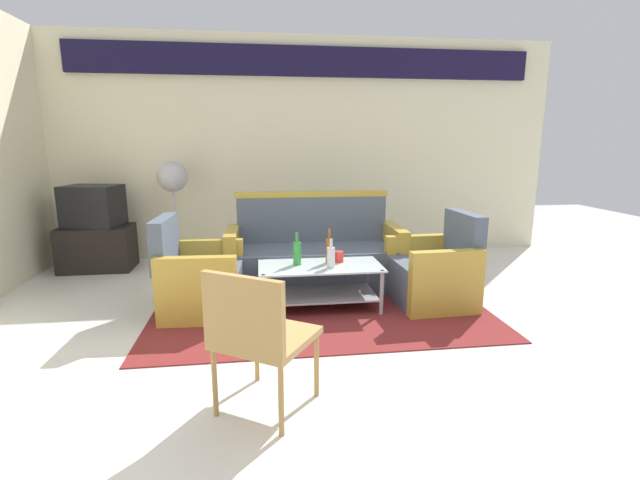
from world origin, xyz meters
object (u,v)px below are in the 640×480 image
cup (339,257)px  bottle_green (297,253)px  pedestal_fan (173,183)px  bottle_clear (331,257)px  armchair_right (434,274)px  couch (315,257)px  wicker_chair (257,331)px  armchair_left (199,281)px  bottle_brown (329,250)px  coffee_table (320,279)px  tv_stand (97,248)px  television (93,206)px

cup → bottle_green: bearing=-174.5°
pedestal_fan → bottle_clear: bearing=-47.9°
armchair_right → pedestal_fan: pedestal_fan is taller
couch → wicker_chair: 2.34m
armchair_left → bottle_brown: 1.19m
couch → bottle_green: size_ratio=6.20×
coffee_table → pedestal_fan: bearing=132.5°
armchair_left → cup: bearing=93.8°
cup → pedestal_fan: 2.43m
armchair_left → tv_stand: (-1.37, 1.59, -0.03)m
couch → bottle_clear: couch is taller
armchair_left → wicker_chair: 1.74m
tv_stand → bottle_green: bearing=-35.6°
armchair_right → bottle_brown: (-0.98, 0.07, 0.24)m
bottle_clear → pedestal_fan: (-1.62, 1.79, 0.50)m
bottle_green → cup: (0.39, 0.04, -0.06)m
armchair_left → bottle_green: 0.90m
bottle_clear → wicker_chair: size_ratio=0.31×
bottle_brown → tv_stand: (-2.54, 1.58, -0.27)m
wicker_chair → cup: bearing=98.8°
bottle_brown → wicker_chair: size_ratio=0.38×
coffee_table → bottle_green: 0.32m
bottle_brown → pedestal_fan: size_ratio=0.25×
armchair_left → cup: 1.27m
coffee_table → bottle_clear: bottle_clear is taller
bottle_green → wicker_chair: wicker_chair is taller
couch → armchair_right: (1.04, -0.68, -0.03)m
tv_stand → couch: bearing=-21.4°
armchair_right → bottle_brown: 1.01m
couch → bottle_clear: (0.05, -0.77, 0.19)m
television → coffee_table: bearing=158.2°
tv_stand → wicker_chair: size_ratio=0.95×
couch → pedestal_fan: (-1.57, 1.02, 0.70)m
coffee_table → wicker_chair: bearing=-109.1°
bottle_clear → bottle_brown: 0.16m
television → pedestal_fan: 0.94m
cup → pedestal_fan: size_ratio=0.08×
bottle_green → tv_stand: 2.77m
coffee_table → pedestal_fan: 2.39m
bottle_green → armchair_right: bearing=-2.3°
bottle_green → couch: bearing=69.5°
bottle_clear → tv_stand: 3.08m
bottle_brown → cup: (0.09, 0.02, -0.07)m
coffee_table → tv_stand: size_ratio=1.38×
bottle_green → bottle_clear: bottle_green is taller
coffee_table → cup: cup is taller
armchair_right → bottle_brown: size_ratio=2.70×
armchair_left → bottle_brown: size_ratio=2.70×
armchair_right → cup: armchair_right is taller
coffee_table → wicker_chair: wicker_chair is taller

